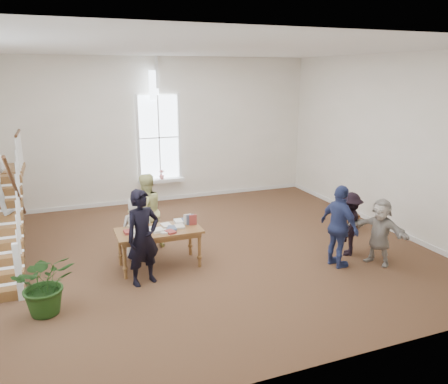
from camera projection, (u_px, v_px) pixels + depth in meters
name	position (u px, v px, depth m)	size (l,w,h in m)	color
ground	(205.00, 251.00, 10.17)	(10.00, 10.00, 0.00)	#4D301E
room_shell	(161.00, 189.00, 14.02)	(10.49, 10.00, 10.00)	silver
library_table	(159.00, 233.00, 9.19)	(1.77, 0.88, 0.89)	brown
police_officer	(143.00, 237.00, 8.38)	(0.69, 0.46, 1.90)	black
elderly_woman	(137.00, 228.00, 9.61)	(0.70, 0.45, 1.43)	beige
person_yellow	(146.00, 212.00, 10.11)	(0.87, 0.68, 1.79)	#D2D183
woman_cluster_a	(339.00, 227.00, 9.15)	(1.04, 0.43, 1.78)	navy
woman_cluster_b	(349.00, 224.00, 9.81)	(0.94, 0.54, 1.45)	black
woman_cluster_c	(380.00, 232.00, 9.32)	(1.35, 0.43, 1.45)	#B4ACA2
floor_plant	(45.00, 283.00, 7.41)	(1.00, 0.87, 1.11)	#1B3D13
side_chair	(349.00, 210.00, 11.47)	(0.49, 0.49, 0.92)	#321D0D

